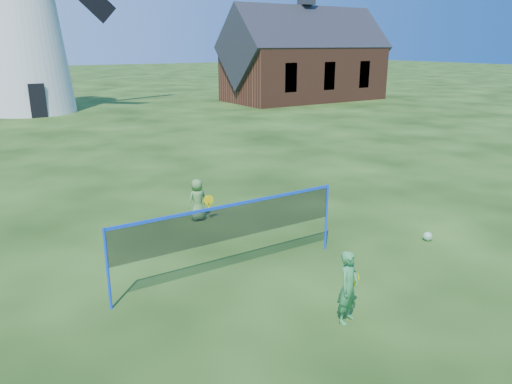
{
  "coord_description": "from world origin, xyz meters",
  "views": [
    {
      "loc": [
        -5.21,
        -8.01,
        4.57
      ],
      "look_at": [
        0.2,
        0.5,
        1.5
      ],
      "focal_mm": 34.17,
      "sensor_mm": 36.0,
      "label": 1
    }
  ],
  "objects": [
    {
      "name": "ground",
      "position": [
        0.0,
        0.0,
        0.0
      ],
      "size": [
        220.0,
        220.0,
        0.0
      ],
      "primitive_type": "plane",
      "color": "black",
      "rests_on": "ground"
    },
    {
      "name": "windmill",
      "position": [
        -0.07,
        29.13,
        6.23
      ],
      "size": [
        11.5,
        5.92,
        17.18
      ],
      "color": "silver",
      "rests_on": "ground"
    },
    {
      "name": "chapel",
      "position": [
        20.89,
        25.4,
        3.24
      ],
      "size": [
        13.62,
        6.6,
        11.51
      ],
      "color": "brown",
      "rests_on": "ground"
    },
    {
      "name": "player_boy",
      "position": [
        0.14,
        3.32,
        0.57
      ],
      "size": [
        0.66,
        0.44,
        1.14
      ],
      "rotation": [
        0.0,
        0.0,
        3.25
      ],
      "color": "#568B43",
      "rests_on": "ground"
    },
    {
      "name": "play_ball",
      "position": [
        4.18,
        -1.0,
        0.11
      ],
      "size": [
        0.22,
        0.22,
        0.22
      ],
      "primitive_type": "sphere",
      "color": "green",
      "rests_on": "ground"
    },
    {
      "name": "player_girl",
      "position": [
        0.07,
        -2.62,
        0.64
      ],
      "size": [
        0.69,
        0.45,
        1.29
      ],
      "rotation": [
        0.0,
        0.0,
        0.36
      ],
      "color": "#388E48",
      "rests_on": "ground"
    },
    {
      "name": "badminton_net",
      "position": [
        -0.74,
        -0.04,
        1.14
      ],
      "size": [
        5.05,
        0.05,
        1.55
      ],
      "color": "blue",
      "rests_on": "ground"
    }
  ]
}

